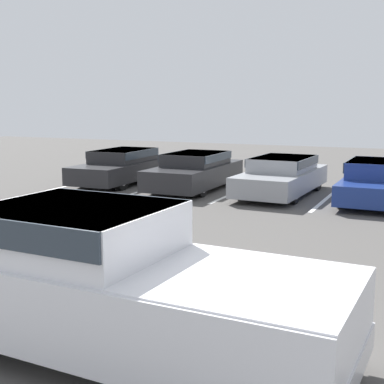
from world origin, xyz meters
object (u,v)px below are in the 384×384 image
Objects in this scene: parked_sedan_a at (123,165)px; parked_sedan_c at (282,175)px; pickup_truck at (100,281)px; parked_sedan_d at (377,180)px; parked_sedan_b at (195,170)px; wheel_stop_curb at (174,172)px.

parked_sedan_a is 5.80m from parked_sedan_c.
parked_sedan_d is (1.85, 11.21, -0.21)m from pickup_truck.
pickup_truck reaches higher than parked_sedan_c.
parked_sedan_a is at bearing -93.41° from parked_sedan_b.
pickup_truck is 13.23m from parked_sedan_a.
wheel_stop_curb is (-6.21, 14.30, -0.78)m from pickup_truck.
parked_sedan_a is at bearing -101.03° from wheel_stop_curb.
parked_sedan_c is 6.03m from wheel_stop_curb.
pickup_truck is at bearing 28.94° from parked_sedan_a.
wheel_stop_curb is (-5.23, 2.95, -0.56)m from parked_sedan_c.
parked_sedan_a is 1.11× the size of parked_sedan_d.
parked_sedan_a is 1.02× the size of parked_sedan_c.
parked_sedan_c is at bearing 97.22° from pickup_truck.
parked_sedan_a is 2.91m from parked_sedan_b.
parked_sedan_a is 2.67× the size of wheel_stop_curb.
parked_sedan_b is (-3.88, 11.21, -0.21)m from pickup_truck.
parked_sedan_a is at bearing 123.13° from pickup_truck.
parked_sedan_d is 2.42× the size of wheel_stop_curb.
pickup_truck is 1.23× the size of parked_sedan_c.
wheel_stop_curb is at bearing 115.77° from pickup_truck.
pickup_truck is 11.39m from parked_sedan_c.
parked_sedan_b reaches higher than parked_sedan_c.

